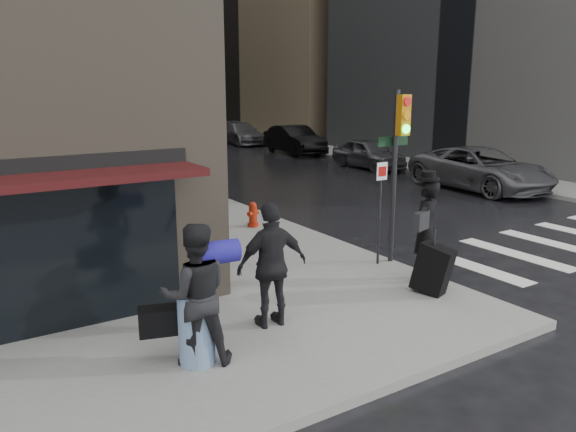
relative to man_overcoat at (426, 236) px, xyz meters
The scene contains 17 objects.
ground 1.93m from the man_overcoat, 161.20° to the right, with size 140.00×140.00×0.00m, color black.
sidewalk_left 26.55m from the man_overcoat, 93.26° to the left, with size 4.00×50.00×0.15m, color slate.
sidewalk_right 29.09m from the man_overcoat, 65.64° to the left, with size 3.00×50.00×0.15m, color slate.
crosswalk 6.11m from the man_overcoat, ahead, with size 8.50×3.00×0.01m.
bldg_right_far 63.52m from the man_overcoat, 66.92° to the left, with size 22.00×20.00×25.00m, color slate.
man_overcoat is the anchor object (origin of this frame).
man_jeans 5.13m from the man_overcoat, behind, with size 1.41×1.08×2.02m.
man_greycoat 3.55m from the man_overcoat, behind, with size 1.23×0.61×2.03m.
traffic_light 1.98m from the man_overcoat, 74.67° to the left, with size 0.93×0.42×3.70m.
fire_hydrant 5.78m from the man_overcoat, 96.68° to the left, with size 0.40×0.30×0.69m.
parked_car_0 11.73m from the man_overcoat, 33.83° to the left, with size 2.66×5.77×1.60m, color #4F5055.
parked_car_1 16.36m from the man_overcoat, 53.24° to the left, with size 1.66×4.12×1.40m, color #3F3F44.
parked_car_2 22.02m from the man_overcoat, 63.36° to the left, with size 1.71×4.90×1.61m, color black.
parked_car_3 28.05m from the man_overcoat, 69.41° to the left, with size 2.00×4.91×1.42m, color #4B4A4F.
parked_car_4 34.35m from the man_overcoat, 72.97° to the left, with size 1.84×4.58×1.56m, color black.
parked_car_5 40.51m from the man_overcoat, 76.67° to the left, with size 1.61×4.61×1.52m, color #42120D.
parked_car_6 47.02m from the man_overcoat, 78.03° to the left, with size 2.48×5.38×1.50m, color black.
Camera 1 is at (-6.41, -6.86, 3.98)m, focal length 35.00 mm.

